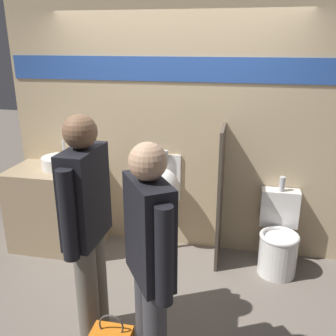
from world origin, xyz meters
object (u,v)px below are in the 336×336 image
sink_basin (59,162)px  person_in_vest (87,224)px  toilet (278,240)px  cell_phone (73,175)px  person_with_lanyard (150,262)px  urinal_near_counter (164,187)px

sink_basin → person_in_vest: (0.87, -1.27, 0.00)m
toilet → person_in_vest: (-1.47, -1.22, 0.65)m
cell_phone → toilet: size_ratio=0.15×
sink_basin → cell_phone: size_ratio=2.66×
cell_phone → person_in_vest: bearing=-60.1°
sink_basin → person_with_lanyard: size_ratio=0.22×
toilet → person_with_lanyard: size_ratio=0.55×
person_in_vest → person_with_lanyard: size_ratio=1.04×
toilet → person_with_lanyard: (-0.92, -1.54, 0.61)m
cell_phone → urinal_near_counter: 0.95m
sink_basin → person_with_lanyard: bearing=-48.4°
cell_phone → urinal_near_counter: urinal_near_counter is taller
cell_phone → person_in_vest: size_ratio=0.08×
sink_basin → toilet: bearing=-1.3°
toilet → person_in_vest: person_in_vest is taller
sink_basin → toilet: (2.33, -0.05, -0.65)m
person_with_lanyard → person_in_vest: bearing=26.1°
sink_basin → person_with_lanyard: 2.12m
cell_phone → sink_basin: bearing=142.8°
sink_basin → person_with_lanyard: person_with_lanyard is taller
cell_phone → urinal_near_counter: size_ratio=0.12×
sink_basin → person_in_vest: 1.54m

